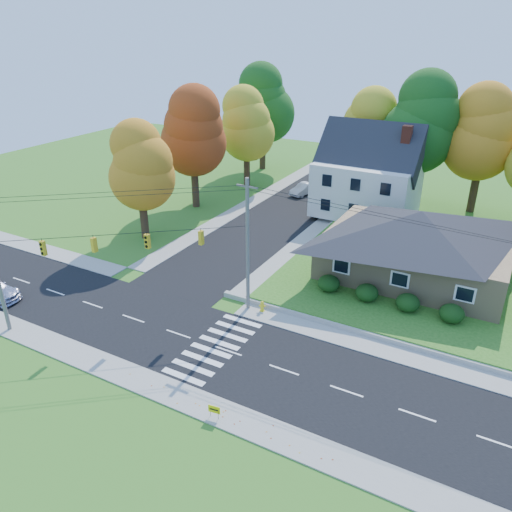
{
  "coord_description": "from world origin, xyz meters",
  "views": [
    {
      "loc": [
        14.39,
        -22.32,
        19.29
      ],
      "look_at": [
        -2.38,
        8.0,
        2.96
      ],
      "focal_mm": 35.0,
      "sensor_mm": 36.0,
      "label": 1
    }
  ],
  "objects": [
    {
      "name": "sidewalk_north",
      "position": [
        0.0,
        5.0,
        0.04
      ],
      "size": [
        90.0,
        2.0,
        0.08
      ],
      "primitive_type": "cube",
      "color": "#9C9A90",
      "rests_on": "ground"
    },
    {
      "name": "yard_sign",
      "position": [
        2.54,
        -5.49,
        0.61
      ],
      "size": [
        0.68,
        0.13,
        0.86
      ],
      "color": "black",
      "rests_on": "ground"
    },
    {
      "name": "tree_lot_2",
      "position": [
        10.0,
        34.0,
        8.96
      ],
      "size": [
        7.28,
        7.28,
        13.56
      ],
      "color": "#3F2A19",
      "rests_on": "lawn"
    },
    {
      "name": "fire_hydrant",
      "position": [
        -0.39,
        5.34,
        0.41
      ],
      "size": [
        0.5,
        0.39,
        0.87
      ],
      "color": "yellow",
      "rests_on": "ground"
    },
    {
      "name": "hedge_row",
      "position": [
        7.5,
        9.8,
        1.14
      ],
      "size": [
        10.7,
        1.7,
        1.27
      ],
      "color": "#163A10",
      "rests_on": "lawn"
    },
    {
      "name": "tree_west_3",
      "position": [
        -19.0,
        40.0,
        9.11
      ],
      "size": [
        7.84,
        7.84,
        14.6
      ],
      "color": "#3F2A19",
      "rests_on": "ground"
    },
    {
      "name": "white_car",
      "position": [
        -8.92,
        31.95,
        0.7
      ],
      "size": [
        2.34,
        4.33,
        1.35
      ],
      "primitive_type": "imported",
      "rotation": [
        0.0,
        0.0,
        -0.23
      ],
      "color": "silver",
      "rests_on": "road_cross"
    },
    {
      "name": "ground",
      "position": [
        0.0,
        0.0,
        0.0
      ],
      "size": [
        120.0,
        120.0,
        0.0
      ],
      "primitive_type": "plane",
      "color": "#3D7923"
    },
    {
      "name": "lawn",
      "position": [
        13.0,
        21.0,
        0.25
      ],
      "size": [
        30.0,
        30.0,
        0.5
      ],
      "primitive_type": "cube",
      "color": "#3D7923",
      "rests_on": "ground"
    },
    {
      "name": "traffic_infrastructure",
      "position": [
        -0.15,
        1.35,
        5.15
      ],
      "size": [
        38.1,
        10.66,
        10.0
      ],
      "color": "#666059",
      "rests_on": "ground"
    },
    {
      "name": "road_cross",
      "position": [
        -8.0,
        26.0,
        0.01
      ],
      "size": [
        8.0,
        44.0,
        0.02
      ],
      "primitive_type": "cube",
      "color": "black",
      "rests_on": "ground"
    },
    {
      "name": "road_main",
      "position": [
        0.0,
        0.0,
        0.01
      ],
      "size": [
        90.0,
        8.0,
        0.02
      ],
      "primitive_type": "cube",
      "color": "black",
      "rests_on": "ground"
    },
    {
      "name": "tree_west_0",
      "position": [
        -17.0,
        12.0,
        7.15
      ],
      "size": [
        6.16,
        6.16,
        11.47
      ],
      "color": "#3F2A19",
      "rests_on": "ground"
    },
    {
      "name": "tree_west_2",
      "position": [
        -17.0,
        32.0,
        7.81
      ],
      "size": [
        6.72,
        6.72,
        12.51
      ],
      "color": "#3F2A19",
      "rests_on": "ground"
    },
    {
      "name": "tree_lot_0",
      "position": [
        -2.0,
        34.0,
        8.31
      ],
      "size": [
        6.72,
        6.72,
        12.51
      ],
      "color": "#3F2A19",
      "rests_on": "lawn"
    },
    {
      "name": "ranch_house",
      "position": [
        8.0,
        16.0,
        3.27
      ],
      "size": [
        14.6,
        10.6,
        5.4
      ],
      "color": "tan",
      "rests_on": "lawn"
    },
    {
      "name": "tree_west_1",
      "position": [
        -18.0,
        22.0,
        8.46
      ],
      "size": [
        7.28,
        7.28,
        13.56
      ],
      "color": "#3F2A19",
      "rests_on": "ground"
    },
    {
      "name": "sidewalk_south",
      "position": [
        0.0,
        -5.0,
        0.04
      ],
      "size": [
        90.0,
        2.0,
        0.08
      ],
      "primitive_type": "cube",
      "color": "#9C9A90",
      "rests_on": "ground"
    },
    {
      "name": "colonial_house",
      "position": [
        0.04,
        28.0,
        4.58
      ],
      "size": [
        10.4,
        8.4,
        9.6
      ],
      "color": "silver",
      "rests_on": "lawn"
    },
    {
      "name": "tree_lot_1",
      "position": [
        4.0,
        33.0,
        9.61
      ],
      "size": [
        7.84,
        7.84,
        14.6
      ],
      "color": "#3F2A19",
      "rests_on": "lawn"
    }
  ]
}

